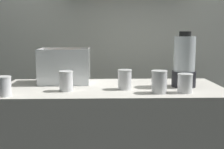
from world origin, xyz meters
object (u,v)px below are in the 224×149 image
object	(u,v)px
juice_cup_orange_far_left	(3,88)
juice_cup_orange_middle	(125,81)
blender_pitcher	(184,63)
juice_cup_mango_left	(66,82)
carrot_display_bin	(65,72)
juice_cup_carrot_far_right	(185,84)
juice_cup_beet_right	(159,83)

from	to	relation	value
juice_cup_orange_far_left	juice_cup_orange_middle	bearing A→B (deg)	14.15
blender_pitcher	juice_cup_mango_left	size ratio (longest dim) A/B	2.93
carrot_display_bin	juice_cup_carrot_far_right	size ratio (longest dim) A/B	3.02
juice_cup_mango_left	blender_pitcher	bearing A→B (deg)	9.53
blender_pitcher	juice_cup_orange_far_left	world-z (taller)	blender_pitcher
carrot_display_bin	juice_cup_carrot_far_right	distance (m)	0.81
carrot_display_bin	blender_pitcher	world-z (taller)	blender_pitcher
juice_cup_mango_left	juice_cup_orange_middle	xyz separation A→B (m)	(0.35, 0.04, -0.00)
juice_cup_orange_far_left	juice_cup_carrot_far_right	size ratio (longest dim) A/B	0.99
blender_pitcher	juice_cup_orange_far_left	xyz separation A→B (m)	(-1.06, -0.25, -0.11)
blender_pitcher	juice_cup_beet_right	world-z (taller)	blender_pitcher
juice_cup_orange_far_left	juice_cup_beet_right	bearing A→B (deg)	3.71
carrot_display_bin	juice_cup_beet_right	world-z (taller)	carrot_display_bin
juice_cup_orange_middle	juice_cup_beet_right	distance (m)	0.22
juice_cup_carrot_far_right	juice_cup_orange_middle	bearing A→B (deg)	162.04
juice_cup_orange_far_left	juice_cup_mango_left	xyz separation A→B (m)	(0.32, 0.13, 0.01)
carrot_display_bin	blender_pitcher	xyz separation A→B (m)	(0.77, -0.16, 0.08)
blender_pitcher	juice_cup_mango_left	xyz separation A→B (m)	(-0.73, -0.12, -0.10)
juice_cup_orange_middle	juice_cup_beet_right	size ratio (longest dim) A/B	0.93
carrot_display_bin	juice_cup_mango_left	xyz separation A→B (m)	(0.04, -0.28, -0.02)
juice_cup_beet_right	juice_cup_carrot_far_right	world-z (taller)	juice_cup_beet_right
carrot_display_bin	blender_pitcher	distance (m)	0.79
blender_pitcher	juice_cup_orange_far_left	size ratio (longest dim) A/B	3.21
carrot_display_bin	juice_cup_orange_middle	world-z (taller)	carrot_display_bin
juice_cup_orange_far_left	juice_cup_orange_middle	size ratio (longest dim) A/B	0.91
juice_cup_mango_left	juice_cup_beet_right	distance (m)	0.54
juice_cup_beet_right	juice_cup_carrot_far_right	size ratio (longest dim) A/B	1.17
juice_cup_orange_far_left	juice_cup_beet_right	xyz separation A→B (m)	(0.86, 0.06, 0.01)
carrot_display_bin	juice_cup_carrot_far_right	world-z (taller)	carrot_display_bin
blender_pitcher	juice_cup_carrot_far_right	bearing A→B (deg)	-102.54
carrot_display_bin	juice_cup_orange_middle	xyz separation A→B (m)	(0.39, -0.24, -0.02)
juice_cup_mango_left	juice_cup_beet_right	xyz separation A→B (m)	(0.54, -0.07, 0.00)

